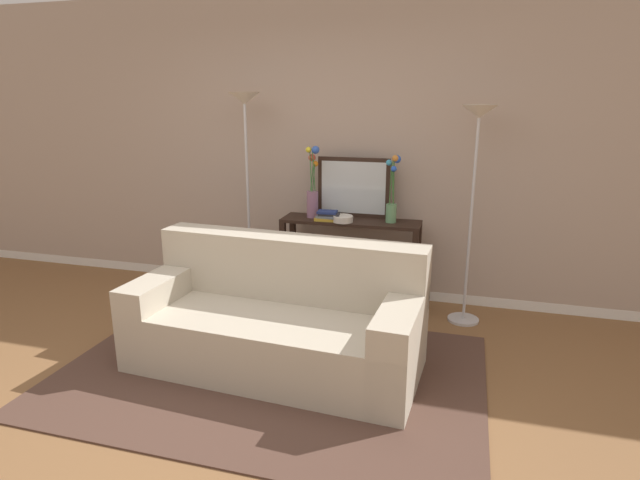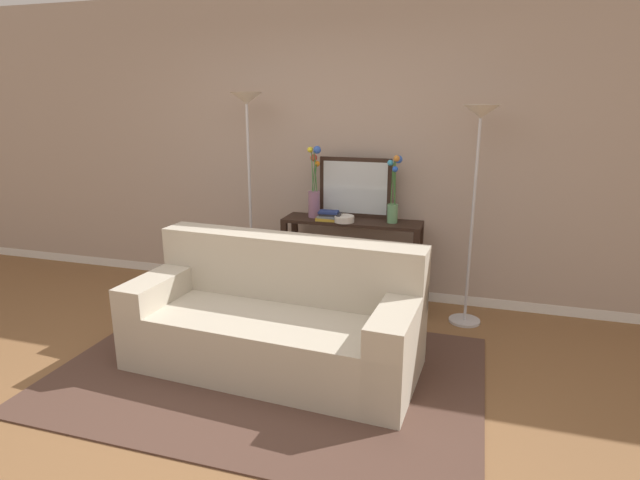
{
  "view_description": "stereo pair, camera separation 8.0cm",
  "coord_description": "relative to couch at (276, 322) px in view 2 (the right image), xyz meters",
  "views": [
    {
      "loc": [
        1.28,
        -2.37,
        1.84
      ],
      "look_at": [
        0.22,
        1.36,
        0.78
      ],
      "focal_mm": 29.19,
      "sensor_mm": 36.0,
      "label": 1
    },
    {
      "loc": [
        1.36,
        -2.35,
        1.84
      ],
      "look_at": [
        0.22,
        1.36,
        0.78
      ],
      "focal_mm": 29.19,
      "sensor_mm": 36.0,
      "label": 2
    }
  ],
  "objects": [
    {
      "name": "back_wall",
      "position": [
        -0.08,
        1.58,
        1.06
      ],
      "size": [
        12.0,
        0.15,
        2.76
      ],
      "color": "white",
      "rests_on": "ground"
    },
    {
      "name": "book_row_under_console",
      "position": [
        -0.13,
        1.22,
        -0.26
      ],
      "size": [
        0.26,
        0.16,
        0.12
      ],
      "color": "#6B3360",
      "rests_on": "ground"
    },
    {
      "name": "wall_mirror",
      "position": [
        0.24,
        1.35,
        0.75
      ],
      "size": [
        0.65,
        0.02,
        0.53
      ],
      "color": "black",
      "rests_on": "console_table"
    },
    {
      "name": "floor_lamp_right",
      "position": [
        1.26,
        1.13,
        1.09
      ],
      "size": [
        0.28,
        0.28,
        1.79
      ],
      "color": "silver",
      "rests_on": "ground"
    },
    {
      "name": "vase_tall_flowers",
      "position": [
        -0.11,
        1.23,
        0.72
      ],
      "size": [
        0.12,
        0.12,
        0.64
      ],
      "color": "gray",
      "rests_on": "console_table"
    },
    {
      "name": "fruit_bowl",
      "position": [
        0.2,
        1.12,
        0.51
      ],
      "size": [
        0.17,
        0.17,
        0.06
      ],
      "color": "silver",
      "rests_on": "console_table"
    },
    {
      "name": "console_table",
      "position": [
        0.24,
        1.22,
        0.23
      ],
      "size": [
        1.22,
        0.33,
        0.8
      ],
      "color": "black",
      "rests_on": "ground"
    },
    {
      "name": "vase_short_flowers",
      "position": [
        0.6,
        1.22,
        0.72
      ],
      "size": [
        0.13,
        0.1,
        0.58
      ],
      "color": "#669E6B",
      "rests_on": "console_table"
    },
    {
      "name": "area_rug",
      "position": [
        -0.0,
        -0.16,
        -0.31
      ],
      "size": [
        2.86,
        1.93,
        0.01
      ],
      "color": "#51382D",
      "rests_on": "ground"
    },
    {
      "name": "ground_plane",
      "position": [
        -0.08,
        -0.78,
        -0.33
      ],
      "size": [
        16.0,
        16.0,
        0.02
      ],
      "primitive_type": "cube",
      "color": "brown"
    },
    {
      "name": "book_stack",
      "position": [
        0.06,
        1.15,
        0.52
      ],
      "size": [
        0.22,
        0.15,
        0.08
      ],
      "color": "gold",
      "rests_on": "console_table"
    },
    {
      "name": "couch",
      "position": [
        0.0,
        0.0,
        0.0
      ],
      "size": [
        2.04,
        0.98,
        0.88
      ],
      "color": "#BCB29E",
      "rests_on": "ground"
    },
    {
      "name": "floor_lamp_left",
      "position": [
        -0.69,
        1.13,
        1.17
      ],
      "size": [
        0.28,
        0.28,
        1.88
      ],
      "color": "silver",
      "rests_on": "ground"
    }
  ]
}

